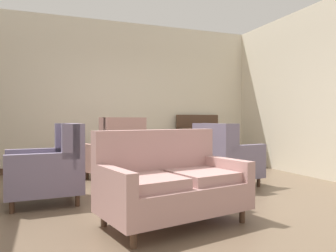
% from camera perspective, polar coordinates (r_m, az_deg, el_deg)
% --- Properties ---
extents(ground, '(8.52, 8.52, 0.00)m').
position_cam_1_polar(ground, '(4.43, -0.47, -12.38)').
color(ground, brown).
extents(wall_back, '(6.24, 0.08, 3.09)m').
position_cam_1_polar(wall_back, '(7.02, -8.50, 5.28)').
color(wall_back, beige).
rests_on(wall_back, ground).
extents(wall_right, '(0.08, 3.92, 3.09)m').
position_cam_1_polar(wall_right, '(6.69, 22.13, 5.42)').
color(wall_right, beige).
rests_on(wall_right, ground).
extents(baseboard_back, '(6.08, 0.03, 0.12)m').
position_cam_1_polar(baseboard_back, '(7.01, -8.37, -6.88)').
color(baseboard_back, '#4C3323').
rests_on(baseboard_back, ground).
extents(coffee_table, '(0.95, 0.95, 0.46)m').
position_cam_1_polar(coffee_table, '(4.43, -2.43, -7.35)').
color(coffee_table, '#4C3323').
rests_on(coffee_table, ground).
extents(porcelain_vase, '(0.15, 0.15, 0.41)m').
position_cam_1_polar(porcelain_vase, '(4.37, -2.85, -4.28)').
color(porcelain_vase, beige).
rests_on(porcelain_vase, coffee_table).
extents(settee, '(1.55, 1.07, 0.93)m').
position_cam_1_polar(settee, '(3.32, 0.55, -10.04)').
color(settee, tan).
rests_on(settee, ground).
extents(armchair_foreground_right, '(0.96, 0.94, 0.98)m').
position_cam_1_polar(armchair_foreground_right, '(5.20, 9.84, -5.66)').
color(armchair_foreground_right, slate).
rests_on(armchair_foreground_right, ground).
extents(armchair_beside_settee, '(1.04, 1.09, 1.07)m').
position_cam_1_polar(armchair_beside_settee, '(5.63, -9.02, -4.93)').
color(armchair_beside_settee, tan).
rests_on(armchair_beside_settee, ground).
extents(armchair_near_sideboard, '(0.93, 0.86, 0.98)m').
position_cam_1_polar(armchair_near_sideboard, '(4.36, -19.86, -7.04)').
color(armchair_near_sideboard, slate).
rests_on(armchair_near_sideboard, ground).
extents(side_table, '(0.49, 0.49, 0.69)m').
position_cam_1_polar(side_table, '(5.54, 8.64, -5.32)').
color(side_table, '#4C3323').
rests_on(side_table, ground).
extents(sideboard, '(1.04, 0.37, 1.14)m').
position_cam_1_polar(sideboard, '(7.33, 5.69, -3.09)').
color(sideboard, '#4C3323').
rests_on(sideboard, ground).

